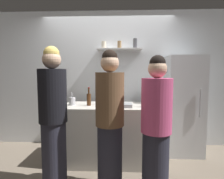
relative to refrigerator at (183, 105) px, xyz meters
The scene contains 13 objects.
ground_plane 1.81m from the refrigerator, 147.71° to the right, with size 5.28×5.28×0.00m, color #726656.
back_wall_assembly 1.47m from the refrigerator, 163.45° to the left, with size 4.80×0.32×2.60m.
refrigerator is the anchor object (origin of this frame).
counter 1.35m from the refrigerator, 163.59° to the right, with size 1.56×0.73×0.91m, color #B7B2A8.
baking_pan 1.20m from the refrigerator, 155.70° to the right, with size 0.34×0.24×0.05m, color gray.
utensil_holder 1.91m from the refrigerator, 168.50° to the right, with size 0.10×0.10×0.22m.
wine_bottle_amber_glass 1.65m from the refrigerator, 165.51° to the right, with size 0.07×0.07×0.29m.
wine_bottle_pale_glass 0.84m from the refrigerator, 141.22° to the right, with size 0.07×0.07×0.33m.
wine_bottle_green_glass 1.37m from the refrigerator, 165.61° to the right, with size 0.06×0.06×0.34m.
water_bottle_plastic 1.32m from the refrigerator, behind, with size 0.08×0.08×0.24m.
person_brown_jacket 1.65m from the refrigerator, 138.02° to the right, with size 0.34×0.34×1.69m.
person_pink_top 1.42m from the refrigerator, 119.72° to the right, with size 0.34×0.34×1.61m.
person_blonde 2.20m from the refrigerator, 150.93° to the right, with size 0.34×0.34×1.74m.
Camera 1 is at (0.24, -2.42, 1.42)m, focal length 29.71 mm.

